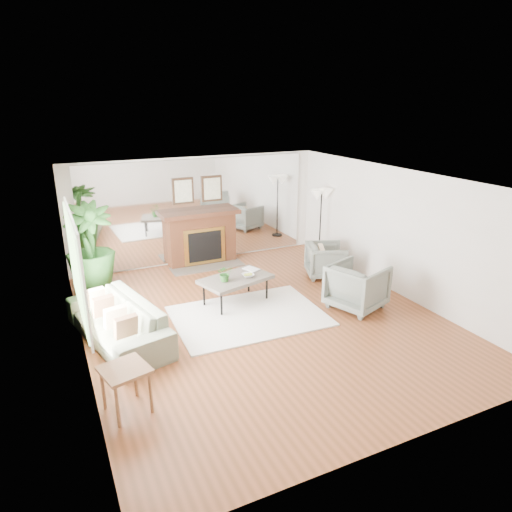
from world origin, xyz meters
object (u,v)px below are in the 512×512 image
sofa (118,322)px  armchair_front (357,286)px  fireplace (202,237)px  side_table (125,375)px  coffee_table (236,280)px  potted_ficus (90,249)px  armchair_back (326,260)px  floor_lamp (321,200)px

sofa → armchair_front: size_ratio=2.46×
fireplace → side_table: (-2.65, -4.82, -0.14)m
fireplace → coffee_table: (-0.16, -2.44, -0.17)m
potted_ficus → side_table: bearing=-91.0°
coffee_table → armchair_back: armchair_back is taller
coffee_table → armchair_back: bearing=11.1°
fireplace → armchair_back: 2.96m
coffee_table → fireplace: bearing=86.2°
coffee_table → armchair_front: (1.98, -1.15, -0.05)m
fireplace → sofa: fireplace is taller
floor_lamp → fireplace: bearing=161.2°
coffee_table → potted_ficus: (-2.42, 1.43, 0.53)m
coffee_table → sofa: size_ratio=0.64×
sofa → potted_ficus: bearing=170.7°
side_table → floor_lamp: bearing=36.1°
armchair_back → side_table: (-4.84, -2.85, 0.15)m
armchair_back → floor_lamp: (0.51, 1.06, 1.10)m
side_table → potted_ficus: potted_ficus is taller
armchair_front → potted_ficus: size_ratio=0.50×
sofa → armchair_back: armchair_back is taller
side_table → potted_ficus: size_ratio=0.35×
side_table → armchair_back: bearing=30.5°
sofa → armchair_back: bearing=88.6°
fireplace → floor_lamp: 2.97m
side_table → coffee_table: bearing=43.8°
armchair_back → sofa: bearing=123.3°
floor_lamp → side_table: bearing=-143.9°
side_table → potted_ficus: bearing=89.0°
potted_ficus → floor_lamp: 5.30m
side_table → floor_lamp: size_ratio=0.38×
armchair_front → potted_ficus: bearing=39.9°
armchair_back → armchair_front: size_ratio=0.87×
armchair_front → side_table: size_ratio=1.43×
armchair_front → potted_ficus: 5.13m
fireplace → potted_ficus: bearing=-158.7°
armchair_front → coffee_table: bearing=40.2°
sofa → floor_lamp: size_ratio=1.35×
sofa → armchair_back: (4.64, 0.97, 0.03)m
coffee_table → armchair_front: bearing=-30.1°
fireplace → floor_lamp: size_ratio=1.19×
coffee_table → floor_lamp: floor_lamp is taller
armchair_front → fireplace: bearing=7.2°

